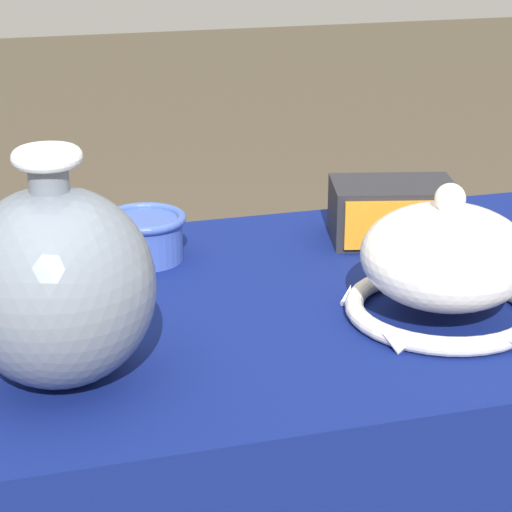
% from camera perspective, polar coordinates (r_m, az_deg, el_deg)
% --- Properties ---
extents(display_table, '(1.29, 0.62, 0.73)m').
position_cam_1_polar(display_table, '(1.23, 0.23, -6.12)').
color(display_table, olive).
rests_on(display_table, ground_plane).
extents(vase_tall_bulbous, '(0.20, 0.20, 0.24)m').
position_cam_1_polar(vase_tall_bulbous, '(1.00, -11.31, -1.64)').
color(vase_tall_bulbous, slate).
rests_on(vase_tall_bulbous, display_table).
extents(vase_dome_bell, '(0.23, 0.24, 0.16)m').
position_cam_1_polar(vase_dome_bell, '(1.16, 10.76, -0.58)').
color(vase_dome_bell, white).
rests_on(vase_dome_bell, display_table).
extents(mosaic_tile_box, '(0.19, 0.15, 0.08)m').
position_cam_1_polar(mosaic_tile_box, '(1.41, 7.82, 2.51)').
color(mosaic_tile_box, '#232328').
rests_on(mosaic_tile_box, display_table).
extents(cup_wide_cobalt, '(0.11, 0.11, 0.06)m').
position_cam_1_polar(cup_wide_cobalt, '(1.33, -6.40, 1.21)').
color(cup_wide_cobalt, '#3851A8').
rests_on(cup_wide_cobalt, display_table).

